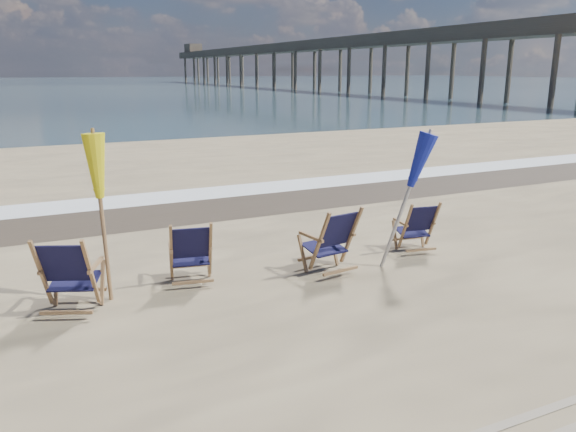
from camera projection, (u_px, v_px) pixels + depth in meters
name	position (u px, v px, depth m)	size (l,w,h in m)	color
ocean	(34.00, 84.00, 118.77)	(400.00, 400.00, 0.00)	#324853
surf_foam	(185.00, 195.00, 14.16)	(200.00, 1.40, 0.01)	silver
wet_sand_strip	(202.00, 208.00, 12.85)	(200.00, 2.60, 0.00)	#42362A
beach_chair_0	(91.00, 276.00, 7.10)	(0.70, 0.79, 1.09)	#121133
beach_chair_1	(211.00, 252.00, 8.18)	(0.64, 0.72, 1.00)	#121133
beach_chair_2	(351.00, 238.00, 8.69)	(0.70, 0.79, 1.10)	#121133
beach_chair_3	(433.00, 226.00, 9.65)	(0.60, 0.67, 0.93)	#121133
umbrella_yellow	(99.00, 176.00, 7.34)	(0.30, 0.30, 2.26)	olive
umbrella_blue	(405.00, 164.00, 8.62)	(0.30, 0.30, 2.20)	#A5A5AD
fishing_pier	(311.00, 59.00, 86.17)	(4.40, 140.00, 9.30)	brown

